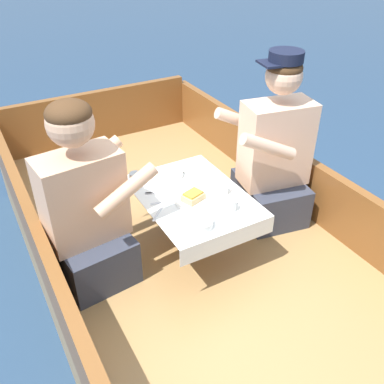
{
  "coord_description": "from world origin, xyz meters",
  "views": [
    {
      "loc": [
        -0.96,
        -1.76,
        2.02
      ],
      "look_at": [
        0.0,
        -0.05,
        0.72
      ],
      "focal_mm": 40.0,
      "sensor_mm": 36.0,
      "label": 1
    }
  ],
  "objects_px": {
    "coffee_cup_port": "(223,189)",
    "coffee_cup_starboard": "(230,204)",
    "tin_can": "(135,177)",
    "sandwich": "(193,196)",
    "person_port": "(86,211)",
    "person_starboard": "(273,157)"
  },
  "relations": [
    {
      "from": "sandwich",
      "to": "coffee_cup_starboard",
      "type": "relative_size",
      "value": 1.38
    },
    {
      "from": "coffee_cup_port",
      "to": "coffee_cup_starboard",
      "type": "distance_m",
      "value": 0.16
    },
    {
      "from": "coffee_cup_port",
      "to": "person_starboard",
      "type": "bearing_deg",
      "value": 12.45
    },
    {
      "from": "person_starboard",
      "to": "coffee_cup_port",
      "type": "xyz_separation_m",
      "value": [
        -0.42,
        -0.09,
        -0.05
      ]
    },
    {
      "from": "coffee_cup_port",
      "to": "tin_can",
      "type": "distance_m",
      "value": 0.52
    },
    {
      "from": "sandwich",
      "to": "coffee_cup_starboard",
      "type": "distance_m",
      "value": 0.21
    },
    {
      "from": "coffee_cup_starboard",
      "to": "tin_can",
      "type": "height_order",
      "value": "coffee_cup_starboard"
    },
    {
      "from": "person_port",
      "to": "coffee_cup_starboard",
      "type": "bearing_deg",
      "value": -28.7
    },
    {
      "from": "person_port",
      "to": "coffee_cup_starboard",
      "type": "height_order",
      "value": "person_port"
    },
    {
      "from": "person_port",
      "to": "tin_can",
      "type": "distance_m",
      "value": 0.43
    },
    {
      "from": "person_starboard",
      "to": "sandwich",
      "type": "xyz_separation_m",
      "value": [
        -0.6,
        -0.08,
        -0.04
      ]
    },
    {
      "from": "person_starboard",
      "to": "coffee_cup_starboard",
      "type": "xyz_separation_m",
      "value": [
        -0.47,
        -0.24,
        -0.04
      ]
    },
    {
      "from": "person_port",
      "to": "coffee_cup_starboard",
      "type": "xyz_separation_m",
      "value": [
        0.68,
        -0.28,
        -0.02
      ]
    },
    {
      "from": "sandwich",
      "to": "coffee_cup_port",
      "type": "relative_size",
      "value": 1.5
    },
    {
      "from": "person_starboard",
      "to": "sandwich",
      "type": "distance_m",
      "value": 0.61
    },
    {
      "from": "tin_can",
      "to": "sandwich",
      "type": "bearing_deg",
      "value": -60.81
    },
    {
      "from": "coffee_cup_port",
      "to": "coffee_cup_starboard",
      "type": "xyz_separation_m",
      "value": [
        -0.05,
        -0.15,
        0.01
      ]
    },
    {
      "from": "tin_can",
      "to": "person_starboard",
      "type": "bearing_deg",
      "value": -18.48
    },
    {
      "from": "coffee_cup_port",
      "to": "tin_can",
      "type": "bearing_deg",
      "value": 136.47
    },
    {
      "from": "tin_can",
      "to": "person_port",
      "type": "bearing_deg",
      "value": -147.82
    },
    {
      "from": "coffee_cup_port",
      "to": "coffee_cup_starboard",
      "type": "bearing_deg",
      "value": -110.2
    },
    {
      "from": "sandwich",
      "to": "coffee_cup_starboard",
      "type": "xyz_separation_m",
      "value": [
        0.13,
        -0.16,
        0.0
      ]
    }
  ]
}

